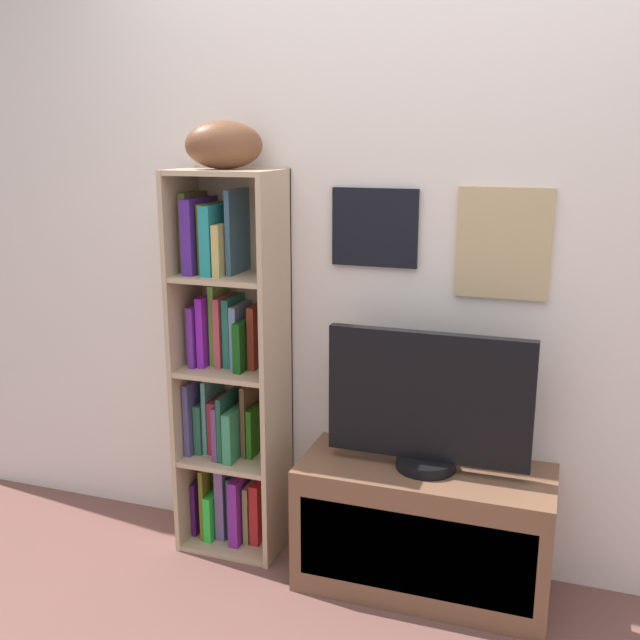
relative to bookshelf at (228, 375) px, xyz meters
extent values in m
cube|color=silver|center=(0.71, 0.14, 0.47)|extent=(4.80, 0.06, 2.40)
cube|color=black|center=(0.58, 0.10, 0.61)|extent=(0.33, 0.02, 0.29)
cube|color=#9CAFB1|center=(0.58, 0.10, 0.61)|extent=(0.28, 0.01, 0.24)
cube|color=tan|center=(1.05, 0.10, 0.57)|extent=(0.33, 0.02, 0.40)
cube|color=gray|center=(1.05, 0.10, 0.57)|extent=(0.28, 0.01, 0.35)
cube|color=tan|center=(-0.17, -0.03, 0.05)|extent=(0.02, 0.30, 1.56)
cube|color=tan|center=(0.23, -0.03, 0.05)|extent=(0.02, 0.30, 1.56)
cube|color=tan|center=(0.03, 0.11, 0.05)|extent=(0.42, 0.01, 1.56)
cube|color=tan|center=(0.03, -0.03, -0.72)|extent=(0.38, 0.29, 0.02)
cube|color=tan|center=(0.03, -0.03, -0.34)|extent=(0.38, 0.29, 0.02)
cube|color=tan|center=(0.03, -0.03, 0.04)|extent=(0.38, 0.29, 0.02)
cube|color=tan|center=(0.03, -0.03, 0.42)|extent=(0.38, 0.29, 0.02)
cube|color=tan|center=(0.03, -0.03, 0.82)|extent=(0.38, 0.29, 0.02)
cube|color=#3E1053|center=(-0.14, 0.01, -0.60)|extent=(0.02, 0.19, 0.24)
cube|color=#8B3669|center=(-0.12, 0.03, -0.57)|extent=(0.02, 0.15, 0.28)
cube|color=#616218|center=(-0.09, 0.00, -0.56)|extent=(0.02, 0.21, 0.31)
cube|color=green|center=(-0.06, -0.01, -0.61)|extent=(0.03, 0.22, 0.20)
cube|color=slate|center=(-0.02, 0.01, -0.55)|extent=(0.04, 0.19, 0.32)
cube|color=#195140|center=(0.02, 0.02, -0.58)|extent=(0.03, 0.17, 0.28)
cube|color=#74208F|center=(0.05, -0.01, -0.57)|extent=(0.04, 0.22, 0.29)
cube|color=olive|center=(0.09, 0.01, -0.59)|extent=(0.02, 0.18, 0.25)
cube|color=red|center=(0.13, 0.02, -0.58)|extent=(0.04, 0.18, 0.27)
cube|color=#464275|center=(-0.14, -0.01, -0.18)|extent=(0.02, 0.22, 0.31)
cube|color=#245B41|center=(-0.11, 0.01, -0.23)|extent=(0.03, 0.19, 0.21)
cube|color=teal|center=(-0.08, 0.01, -0.18)|extent=(0.02, 0.18, 0.31)
cube|color=maroon|center=(-0.05, 0.02, -0.22)|extent=(0.04, 0.18, 0.23)
cube|color=#613664|center=(-0.01, -0.01, -0.22)|extent=(0.02, 0.23, 0.23)
cube|color=#194D38|center=(0.01, -0.01, -0.20)|extent=(0.02, 0.23, 0.27)
cube|color=#348459|center=(0.05, -0.02, -0.23)|extent=(0.04, 0.24, 0.21)
cube|color=brown|center=(0.08, 0.03, -0.18)|extent=(0.02, 0.16, 0.30)
cube|color=#266A15|center=(0.11, 0.02, -0.23)|extent=(0.02, 0.16, 0.21)
cube|color=#6C4778|center=(-0.14, 0.02, 0.16)|extent=(0.03, 0.17, 0.24)
cube|color=#642495|center=(-0.11, 0.00, 0.17)|extent=(0.02, 0.21, 0.25)
cube|color=purple|center=(-0.08, 0.01, 0.19)|extent=(0.03, 0.20, 0.28)
cube|color=#5C9636|center=(-0.04, 0.03, 0.21)|extent=(0.02, 0.16, 0.33)
cube|color=#BA414C|center=(-0.01, 0.02, 0.19)|extent=(0.03, 0.18, 0.28)
cube|color=#216B5B|center=(0.02, 0.02, 0.19)|extent=(0.03, 0.16, 0.28)
cube|color=#6D89B9|center=(0.05, 0.02, 0.17)|extent=(0.03, 0.17, 0.25)
cube|color=#124C14|center=(0.09, 0.00, 0.15)|extent=(0.03, 0.21, 0.20)
cube|color=maroon|center=(0.12, 0.03, 0.17)|extent=(0.03, 0.16, 0.25)
cube|color=#525625|center=(-0.14, 0.01, 0.58)|extent=(0.03, 0.19, 0.31)
cube|color=#462188|center=(-0.10, -0.01, 0.57)|extent=(0.04, 0.24, 0.29)
cube|color=olive|center=(-0.06, 0.01, 0.56)|extent=(0.03, 0.20, 0.27)
cube|color=teal|center=(-0.02, -0.01, 0.56)|extent=(0.04, 0.23, 0.27)
cube|color=tan|center=(0.02, -0.01, 0.53)|extent=(0.03, 0.23, 0.20)
cube|color=#365A74|center=(0.05, 0.01, 0.59)|extent=(0.02, 0.19, 0.33)
ellipsoid|color=brown|center=(0.03, -0.03, 0.91)|extent=(0.34, 0.31, 0.18)
cube|color=brown|center=(0.84, -0.08, -0.49)|extent=(0.93, 0.40, 0.49)
cube|color=#513626|center=(0.84, -0.28, -0.49)|extent=(0.84, 0.01, 0.31)
cylinder|color=black|center=(0.84, -0.08, -0.22)|extent=(0.22, 0.22, 0.04)
cube|color=black|center=(0.84, -0.08, 0.04)|extent=(0.74, 0.04, 0.48)
cube|color=white|center=(0.84, -0.10, 0.04)|extent=(0.70, 0.01, 0.44)
camera|label=1|loc=(1.28, -2.57, 0.94)|focal=41.15mm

